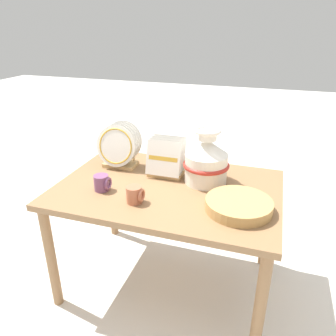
# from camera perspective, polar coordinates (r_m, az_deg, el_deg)

# --- Properties ---
(ground_plane) EXTENTS (14.00, 14.00, 0.00)m
(ground_plane) POSITION_cam_1_polar(r_m,az_deg,el_deg) (2.21, -0.00, -18.99)
(ground_plane) COLOR silver
(display_table) EXTENTS (1.22, 0.83, 0.68)m
(display_table) POSITION_cam_1_polar(r_m,az_deg,el_deg) (1.86, -0.00, -5.37)
(display_table) COLOR olive
(display_table) RESTS_ON ground_plane
(ceramic_vase) EXTENTS (0.26, 0.26, 0.31)m
(ceramic_vase) POSITION_cam_1_polar(r_m,az_deg,el_deg) (1.83, 6.70, 1.39)
(ceramic_vase) COLOR white
(ceramic_vase) RESTS_ON display_table
(dish_rack_round_plates) EXTENTS (0.25, 0.18, 0.27)m
(dish_rack_round_plates) POSITION_cam_1_polar(r_m,az_deg,el_deg) (2.04, -8.51, 3.57)
(dish_rack_round_plates) COLOR tan
(dish_rack_round_plates) RESTS_ON display_table
(dish_rack_square_plates) EXTENTS (0.20, 0.16, 0.22)m
(dish_rack_square_plates) POSITION_cam_1_polar(r_m,az_deg,el_deg) (1.92, -0.33, 1.19)
(dish_rack_square_plates) COLOR tan
(dish_rack_square_plates) RESTS_ON display_table
(wicker_charger_stack) EXTENTS (0.32, 0.32, 0.05)m
(wicker_charger_stack) POSITION_cam_1_polar(r_m,az_deg,el_deg) (1.62, 12.21, -6.35)
(wicker_charger_stack) COLOR tan
(wicker_charger_stack) RESTS_ON display_table
(mug_plum_glaze) EXTENTS (0.09, 0.08, 0.09)m
(mug_plum_glaze) POSITION_cam_1_polar(r_m,az_deg,el_deg) (1.79, -11.40, -2.55)
(mug_plum_glaze) COLOR #7A4770
(mug_plum_glaze) RESTS_ON display_table
(mug_terracotta_glaze) EXTENTS (0.09, 0.08, 0.09)m
(mug_terracotta_glaze) POSITION_cam_1_polar(r_m,az_deg,el_deg) (1.65, -5.78, -4.63)
(mug_terracotta_glaze) COLOR #B76647
(mug_terracotta_glaze) RESTS_ON display_table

